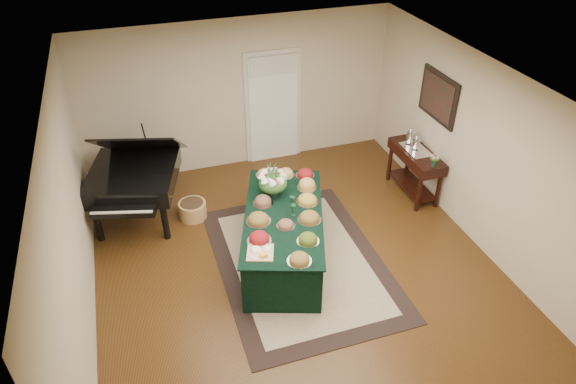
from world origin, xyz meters
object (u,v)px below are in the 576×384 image
object	(u,v)px
buffet_table	(284,236)
floral_centerpiece	(273,180)
mahogany_sideboard	(415,161)
grand_piano	(134,176)

from	to	relation	value
buffet_table	floral_centerpiece	size ratio (longest dim) A/B	5.81
buffet_table	floral_centerpiece	bearing A→B (deg)	90.08
buffet_table	mahogany_sideboard	distance (m)	2.76
buffet_table	grand_piano	distance (m)	2.52
buffet_table	mahogany_sideboard	size ratio (longest dim) A/B	2.12
floral_centerpiece	mahogany_sideboard	distance (m)	2.67
floral_centerpiece	grand_piano	distance (m)	2.21
floral_centerpiece	buffet_table	bearing A→B (deg)	-89.92
buffet_table	mahogany_sideboard	xyz separation A→B (m)	(2.60, 0.90, 0.23)
grand_piano	mahogany_sideboard	xyz separation A→B (m)	(4.49, -0.72, -0.17)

